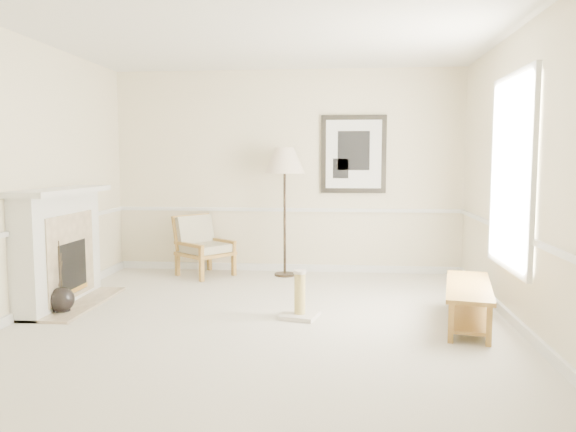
# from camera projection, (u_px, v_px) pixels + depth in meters

# --- Properties ---
(ground) EXTENTS (5.50, 5.50, 0.00)m
(ground) POSITION_uv_depth(u_px,v_px,m) (260.00, 326.00, 5.51)
(ground) COLOR silver
(ground) RESTS_ON ground
(room) EXTENTS (5.04, 5.54, 2.92)m
(room) POSITION_uv_depth(u_px,v_px,m) (274.00, 134.00, 5.39)
(room) COLOR #F2E4BD
(room) RESTS_ON ground
(fireplace) EXTENTS (0.64, 1.64, 1.31)m
(fireplace) POSITION_uv_depth(u_px,v_px,m) (60.00, 248.00, 6.26)
(fireplace) COLOR white
(fireplace) RESTS_ON ground
(floor_vase) EXTENTS (0.27, 0.27, 0.79)m
(floor_vase) POSITION_uv_depth(u_px,v_px,m) (62.00, 300.00, 5.92)
(floor_vase) COLOR black
(floor_vase) RESTS_ON ground
(armchair) EXTENTS (0.92, 0.92, 0.84)m
(armchair) POSITION_uv_depth(u_px,v_px,m) (201.00, 243.00, 7.91)
(armchair) COLOR olive
(armchair) RESTS_ON ground
(floor_lamp) EXTENTS (0.74, 0.74, 1.79)m
(floor_lamp) POSITION_uv_depth(u_px,v_px,m) (285.00, 164.00, 7.73)
(floor_lamp) COLOR black
(floor_lamp) RESTS_ON ground
(bench) EXTENTS (0.68, 1.45, 0.40)m
(bench) POSITION_uv_depth(u_px,v_px,m) (468.00, 298.00, 5.53)
(bench) COLOR olive
(bench) RESTS_ON ground
(scratching_post) EXTENTS (0.42, 0.42, 0.50)m
(scratching_post) POSITION_uv_depth(u_px,v_px,m) (300.00, 303.00, 5.77)
(scratching_post) COLOR silver
(scratching_post) RESTS_ON ground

